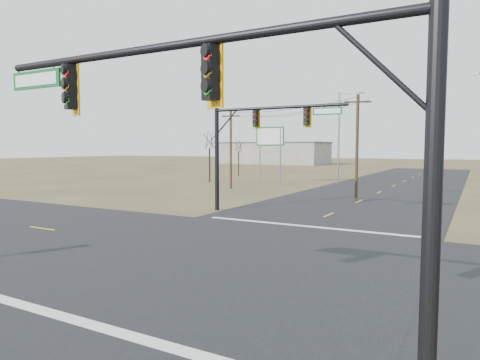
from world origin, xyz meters
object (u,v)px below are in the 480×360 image
object	(u,v)px
utility_pole_near	(357,146)
utility_pole_far	(231,148)
streetlight_c	(341,132)
mast_arm_far	(254,132)
bare_tree_b	(239,146)
highway_sign	(270,144)
bare_tree_a	(209,140)
mast_arm_near	(223,108)

from	to	relation	value
utility_pole_near	utility_pole_far	world-z (taller)	utility_pole_near
utility_pole_far	streetlight_c	bearing A→B (deg)	55.07
mast_arm_far	bare_tree_b	distance (m)	36.56
mast_arm_far	highway_sign	bearing A→B (deg)	115.20
bare_tree_a	bare_tree_b	distance (m)	11.67
mast_arm_far	bare_tree_a	size ratio (longest dim) A/B	1.38
utility_pole_far	highway_sign	xyz separation A→B (m)	(0.90, 7.79, 0.44)
utility_pole_far	highway_sign	bearing A→B (deg)	83.38
utility_pole_near	highway_sign	xyz separation A→B (m)	(-13.56, 12.65, 0.30)
mast_arm_near	mast_arm_far	xyz separation A→B (m)	(-8.59, 17.91, 0.26)
mast_arm_far	highway_sign	world-z (taller)	mast_arm_far
streetlight_c	bare_tree_a	xyz separation A→B (m)	(-14.87, -6.05, -0.90)
utility_pole_far	streetlight_c	distance (m)	14.66
mast_arm_far	utility_pole_near	bearing A→B (deg)	66.63
utility_pole_near	streetlight_c	size ratio (longest dim) A/B	0.77
utility_pole_far	bare_tree_a	distance (m)	8.85
utility_pole_far	bare_tree_b	world-z (taller)	utility_pole_far
mast_arm_far	streetlight_c	distance (m)	26.02
mast_arm_near	utility_pole_near	xyz separation A→B (m)	(-4.13, 27.08, -0.65)
mast_arm_far	bare_tree_b	xyz separation A→B (m)	(-18.82, 31.33, -0.74)
mast_arm_far	utility_pole_near	world-z (taller)	utility_pole_near
utility_pole_far	bare_tree_b	distance (m)	19.42
mast_arm_near	highway_sign	size ratio (longest dim) A/B	1.51
highway_sign	bare_tree_a	distance (m)	7.71
mast_arm_far	streetlight_c	size ratio (longest dim) A/B	0.84
streetlight_c	bare_tree_b	size ratio (longest dim) A/B	1.90
utility_pole_near	bare_tree_a	xyz separation A→B (m)	(-21.01, 10.74, 0.82)
mast_arm_near	utility_pole_near	world-z (taller)	utility_pole_near
mast_arm_far	streetlight_c	bearing A→B (deg)	96.25
highway_sign	bare_tree_b	size ratio (longest dim) A/B	1.18
mast_arm_near	streetlight_c	world-z (taller)	streetlight_c
bare_tree_a	utility_pole_far	bearing A→B (deg)	-41.91
streetlight_c	utility_pole_near	bearing A→B (deg)	-83.00
mast_arm_near	bare_tree_b	size ratio (longest dim) A/B	1.78
utility_pole_near	streetlight_c	xyz separation A→B (m)	(-6.13, 16.79, 1.73)
mast_arm_far	streetlight_c	xyz separation A→B (m)	(-1.68, 25.95, 0.82)
highway_sign	mast_arm_far	bearing A→B (deg)	-68.74
bare_tree_a	bare_tree_b	world-z (taller)	bare_tree_a
mast_arm_far	utility_pole_far	world-z (taller)	utility_pole_far
mast_arm_near	bare_tree_b	distance (m)	56.36
mast_arm_near	utility_pole_far	world-z (taller)	utility_pole_far
utility_pole_far	bare_tree_b	size ratio (longest dim) A/B	1.42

